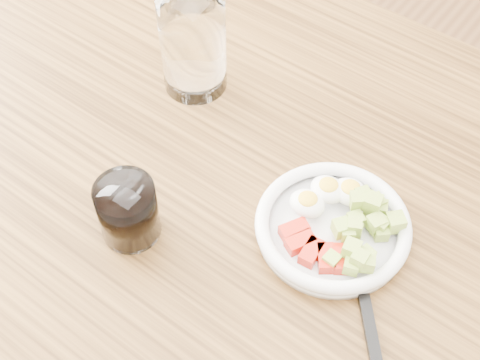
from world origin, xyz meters
The scene contains 5 objects.
dining_table centered at (0.00, 0.00, 0.67)m, with size 1.50×0.90×0.77m.
bowl centered at (0.12, 0.03, 0.79)m, with size 0.19×0.19×0.05m.
fork centered at (0.24, -0.08, 0.77)m, with size 0.14×0.16×0.01m.
water_glass centered at (-0.18, 0.13, 0.85)m, with size 0.09×0.09×0.16m, color white.
coffee_glass centered at (-0.08, -0.11, 0.81)m, with size 0.07×0.07×0.08m.
Camera 1 is at (0.29, -0.39, 1.45)m, focal length 50.00 mm.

